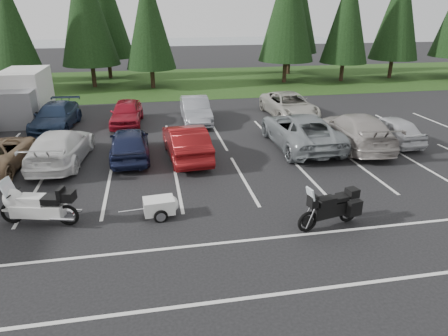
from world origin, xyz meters
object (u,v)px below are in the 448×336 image
box_truck (22,96)px  car_near_6 (300,130)px  car_far_2 (127,112)px  touring_motorcycle (37,202)px  car_near_7 (355,130)px  car_far_1 (56,117)px  car_near_8 (391,129)px  car_near_3 (61,147)px  car_near_5 (186,142)px  cargo_trailer (159,208)px  car_far_3 (196,110)px  car_far_4 (289,105)px  adventure_motorcycle (330,205)px  car_near_4 (129,143)px

box_truck → car_near_6: size_ratio=0.93×
car_far_2 → touring_motorcycle: bearing=-97.5°
car_near_7 → car_far_1: size_ratio=1.16×
car_near_8 → car_near_3: bearing=-2.4°
car_near_5 → cargo_trailer: (-1.44, -5.44, -0.45)m
car_near_5 → car_far_1: size_ratio=0.96×
car_far_3 → car_near_6: bearing=-49.7°
car_far_3 → car_far_4: 5.98m
car_near_3 → cargo_trailer: car_near_3 is taller
car_far_4 → box_truck: bearing=168.5°
car_near_3 → car_far_2: (2.64, 5.90, -0.03)m
adventure_motorcycle → box_truck: bearing=117.0°
car_near_3 → car_near_4: bearing=-174.8°
car_near_6 → adventure_motorcycle: 7.93m
car_near_5 → car_near_7: (8.49, 0.15, 0.05)m
car_near_3 → car_far_2: bearing=-108.8°
box_truck → car_far_2: (6.24, -2.28, -0.72)m
car_near_6 → car_near_3: bearing=0.8°
car_near_8 → adventure_motorcycle: bearing=45.6°
car_near_8 → car_far_3: bearing=-33.5°
car_near_5 → adventure_motorcycle: car_near_5 is taller
car_near_5 → touring_motorcycle: touring_motorcycle is taller
car_near_6 → car_far_1: car_near_6 is taller
car_near_6 → car_near_8: (4.81, -0.24, -0.13)m
touring_motorcycle → car_far_2: bearing=93.1°
car_near_3 → car_near_8: bearing=-174.8°
car_near_5 → touring_motorcycle: (-5.24, -5.23, 0.01)m
car_near_6 → car_far_2: bearing=-33.6°
adventure_motorcycle → car_near_7: bearing=44.5°
touring_motorcycle → car_far_1: bearing=112.6°
car_far_3 → touring_motorcycle: touring_motorcycle is taller
car_near_7 → touring_motorcycle: 14.75m
touring_motorcycle → box_truck: bearing=120.3°
car_near_7 → car_far_3: 9.42m
car_near_5 → car_near_8: 10.58m
car_far_3 → cargo_trailer: car_far_3 is taller
car_near_4 → car_near_6: car_near_6 is taller
box_truck → cargo_trailer: box_truck is taller
car_near_7 → touring_motorcycle: bearing=26.2°
car_near_3 → car_far_2: 6.46m
car_near_4 → car_near_5: (2.56, -0.40, 0.04)m
car_near_6 → adventure_motorcycle: car_near_6 is taller
car_near_8 → car_far_3: (-9.40, 5.70, 0.04)m
car_near_6 → cargo_trailer: size_ratio=4.12×
cargo_trailer → car_far_1: bearing=109.9°
car_far_4 → touring_motorcycle: (-12.38, -11.45, 0.05)m
car_near_3 → car_far_3: size_ratio=1.15×
car_near_4 → cargo_trailer: size_ratio=2.99×
car_near_6 → car_far_4: (1.39, 5.60, -0.09)m
box_truck → touring_motorcycle: (3.91, -13.81, -0.66)m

